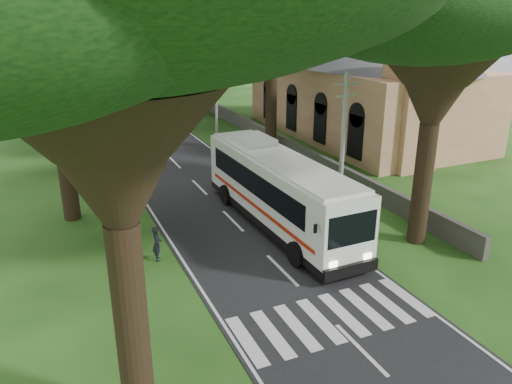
% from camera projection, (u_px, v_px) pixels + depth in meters
% --- Properties ---
extents(ground, '(140.00, 140.00, 0.00)m').
position_uv_depth(ground, '(304.00, 293.00, 20.48)').
color(ground, '#1F4A15').
rests_on(ground, ground).
extents(road, '(8.00, 120.00, 0.04)m').
position_uv_depth(road, '(159.00, 147.00, 41.94)').
color(road, black).
rests_on(road, ground).
extents(crosswalk, '(8.00, 3.00, 0.01)m').
position_uv_depth(crosswalk, '(330.00, 319.00, 18.77)').
color(crosswalk, silver).
rests_on(crosswalk, ground).
extents(property_wall, '(0.35, 50.00, 1.20)m').
position_uv_depth(property_wall, '(262.00, 133.00, 44.29)').
color(property_wall, '#383533').
rests_on(property_wall, ground).
extents(church, '(14.00, 24.00, 11.60)m').
position_uv_depth(church, '(364.00, 82.00, 44.06)').
color(church, tan).
rests_on(church, ground).
extents(pole_near, '(1.60, 0.24, 8.00)m').
position_uv_depth(pole_near, '(343.00, 146.00, 26.28)').
color(pole_near, gray).
rests_on(pole_near, ground).
extents(pole_mid, '(1.60, 0.24, 8.00)m').
position_uv_depth(pole_mid, '(216.00, 92.00, 43.44)').
color(pole_mid, gray).
rests_on(pole_mid, ground).
extents(pole_far, '(1.60, 0.24, 8.00)m').
position_uv_depth(pole_far, '(161.00, 68.00, 60.61)').
color(pole_far, gray).
rests_on(pole_far, ground).
extents(tree_l_far, '(16.07, 16.07, 13.94)m').
position_uv_depth(tree_l_far, '(27.00, 13.00, 54.85)').
color(tree_l_far, black).
rests_on(tree_l_far, ground).
extents(tree_r_midb, '(15.18, 15.18, 14.87)m').
position_uv_depth(tree_r_midb, '(193.00, 3.00, 51.96)').
color(tree_r_midb, black).
rests_on(tree_r_midb, ground).
extents(tree_r_far, '(14.19, 14.19, 14.11)m').
position_uv_depth(tree_r_far, '(162.00, 9.00, 67.99)').
color(tree_r_far, black).
rests_on(tree_r_far, ground).
extents(coach_bus, '(3.32, 13.10, 3.84)m').
position_uv_depth(coach_bus, '(278.00, 189.00, 26.17)').
color(coach_bus, white).
rests_on(coach_bus, ground).
extents(distant_car_a, '(2.95, 4.53, 1.43)m').
position_uv_depth(distant_car_a, '(106.00, 121.00, 48.35)').
color(distant_car_a, '#ADACB1').
rests_on(distant_car_a, road).
extents(distant_car_c, '(1.92, 4.51, 1.30)m').
position_uv_depth(distant_car_c, '(117.00, 84.00, 72.47)').
color(distant_car_c, maroon).
rests_on(distant_car_c, road).
extents(pedestrian, '(0.45, 0.64, 1.67)m').
position_uv_depth(pedestrian, '(157.00, 244.00, 22.88)').
color(pedestrian, black).
rests_on(pedestrian, ground).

